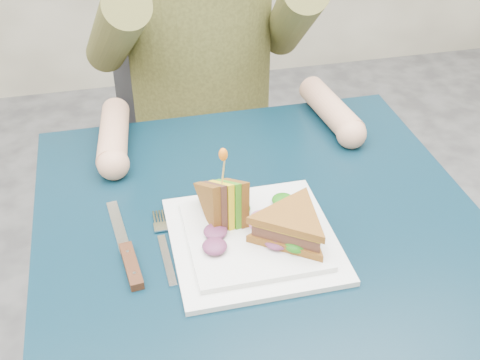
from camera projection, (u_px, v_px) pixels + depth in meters
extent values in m
cube|color=black|center=(262.00, 229.00, 1.02)|extent=(0.75, 0.75, 0.03)
cylinder|color=#595B5E|center=(94.00, 279.00, 1.43)|extent=(0.04, 0.04, 0.70)
cylinder|color=#595B5E|center=(347.00, 238.00, 1.54)|extent=(0.04, 0.04, 0.70)
cube|color=#47474C|center=(204.00, 162.00, 1.64)|extent=(0.42, 0.40, 0.04)
cube|color=#47474C|center=(189.00, 50.00, 1.64)|extent=(0.42, 0.03, 0.46)
cylinder|color=#47474C|center=(152.00, 277.00, 1.62)|extent=(0.02, 0.02, 0.43)
cylinder|color=#47474C|center=(281.00, 256.00, 1.68)|extent=(0.02, 0.02, 0.43)
cylinder|color=#47474C|center=(140.00, 201.00, 1.88)|extent=(0.02, 0.02, 0.43)
cylinder|color=#47474C|center=(252.00, 186.00, 1.95)|extent=(0.02, 0.02, 0.43)
cylinder|color=#4E4D23|center=(199.00, 16.00, 1.38)|extent=(0.34, 0.34, 0.52)
cylinder|color=brown|center=(115.00, 33.00, 1.27)|extent=(0.15, 0.39, 0.31)
cylinder|color=tan|center=(114.00, 135.00, 1.18)|extent=(0.08, 0.20, 0.06)
sphere|color=tan|center=(113.00, 164.00, 1.10)|extent=(0.06, 0.06, 0.06)
cylinder|color=brown|center=(292.00, 17.00, 1.34)|extent=(0.15, 0.39, 0.31)
cylinder|color=tan|center=(331.00, 109.00, 1.26)|extent=(0.08, 0.20, 0.06)
sphere|color=tan|center=(351.00, 134.00, 1.18)|extent=(0.06, 0.06, 0.06)
cube|color=white|center=(253.00, 240.00, 0.96)|extent=(0.26, 0.26, 0.01)
cube|color=white|center=(253.00, 235.00, 0.96)|extent=(0.21, 0.21, 0.01)
cube|color=silver|center=(167.00, 260.00, 0.93)|extent=(0.02, 0.12, 0.00)
cube|color=silver|center=(161.00, 227.00, 0.99)|extent=(0.02, 0.02, 0.00)
cube|color=silver|center=(154.00, 217.00, 1.01)|extent=(0.00, 0.03, 0.00)
cube|color=silver|center=(157.00, 217.00, 1.01)|extent=(0.00, 0.03, 0.00)
cube|color=silver|center=(160.00, 216.00, 1.01)|extent=(0.00, 0.03, 0.00)
cube|color=silver|center=(163.00, 216.00, 1.01)|extent=(0.00, 0.03, 0.00)
cube|color=silver|center=(118.00, 226.00, 1.00)|extent=(0.03, 0.14, 0.00)
cube|color=black|center=(131.00, 266.00, 0.91)|extent=(0.03, 0.10, 0.01)
cylinder|color=silver|center=(127.00, 252.00, 0.93)|extent=(0.01, 0.01, 0.00)
cylinder|color=silver|center=(134.00, 273.00, 0.89)|extent=(0.01, 0.01, 0.00)
cylinder|color=tan|center=(223.00, 170.00, 0.93)|extent=(0.01, 0.01, 0.06)
ellipsoid|color=orange|center=(223.00, 155.00, 0.91)|extent=(0.01, 0.01, 0.02)
torus|color=#9E4C7A|center=(262.00, 222.00, 0.95)|extent=(0.04, 0.04, 0.02)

